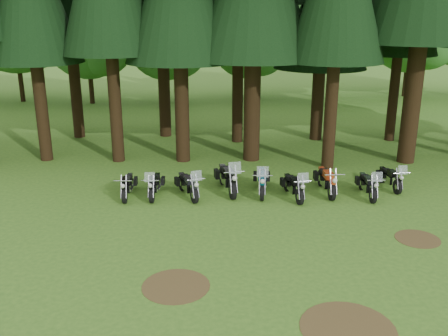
{
  "coord_description": "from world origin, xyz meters",
  "views": [
    {
      "loc": [
        -2.23,
        -13.55,
        6.93
      ],
      "look_at": [
        -1.44,
        5.0,
        1.0
      ],
      "focal_mm": 40.0,
      "sensor_mm": 36.0,
      "label": 1
    }
  ],
  "objects": [
    {
      "name": "motorcycle_5",
      "position": [
        1.2,
        4.26,
        0.44
      ],
      "size": [
        0.59,
        2.1,
        1.32
      ],
      "rotation": [
        0.0,
        0.0,
        0.16
      ],
      "color": "black",
      "rests_on": "ground"
    },
    {
      "name": "motorcycle_7",
      "position": [
        4.09,
        4.28,
        0.44
      ],
      "size": [
        0.39,
        2.08,
        1.31
      ],
      "rotation": [
        0.0,
        0.0,
        -0.03
      ],
      "color": "black",
      "rests_on": "ground"
    },
    {
      "name": "motorcycle_8",
      "position": [
        5.28,
        5.16,
        0.42
      ],
      "size": [
        0.46,
        1.99,
        1.25
      ],
      "rotation": [
        0.0,
        0.0,
        0.1
      ],
      "color": "black",
      "rests_on": "ground"
    },
    {
      "name": "motorcycle_0",
      "position": [
        -5.18,
        4.68,
        0.42
      ],
      "size": [
        0.29,
        2.01,
        0.82
      ],
      "rotation": [
        0.0,
        0.0,
        -0.02
      ],
      "color": "black",
      "rests_on": "ground"
    },
    {
      "name": "motorcycle_3",
      "position": [
        -1.3,
        5.04,
        0.53
      ],
      "size": [
        0.75,
        2.51,
        1.58
      ],
      "rotation": [
        0.0,
        0.0,
        0.18
      ],
      "color": "black",
      "rests_on": "ground"
    },
    {
      "name": "motorcycle_4",
      "position": [
        0.04,
        4.8,
        0.48
      ],
      "size": [
        0.54,
        2.3,
        1.44
      ],
      "rotation": [
        0.0,
        0.0,
        -0.1
      ],
      "color": "black",
      "rests_on": "ground"
    },
    {
      "name": "motorcycle_6",
      "position": [
        2.59,
        4.75,
        0.48
      ],
      "size": [
        0.33,
        2.3,
        0.94
      ],
      "rotation": [
        0.0,
        0.0,
        0.02
      ],
      "color": "black",
      "rests_on": "ground"
    },
    {
      "name": "motorcycle_1",
      "position": [
        -4.13,
        4.66,
        0.43
      ],
      "size": [
        0.44,
        2.04,
        1.28
      ],
      "rotation": [
        0.0,
        0.0,
        -0.07
      ],
      "color": "black",
      "rests_on": "ground"
    },
    {
      "name": "decid_6",
      "position": [
        14.85,
        27.01,
        5.2
      ],
      "size": [
        7.06,
        6.86,
        8.82
      ],
      "color": "black",
      "rests_on": "ground"
    },
    {
      "name": "decid_5",
      "position": [
        8.29,
        25.71,
        6.23
      ],
      "size": [
        8.45,
        8.21,
        10.56
      ],
      "color": "black",
      "rests_on": "ground"
    },
    {
      "name": "dirt_patch_2",
      "position": [
        1.0,
        -4.0,
        0.01
      ],
      "size": [
        2.2,
        2.2,
        0.01
      ],
      "primitive_type": "cylinder",
      "color": "#4C3D1E",
      "rests_on": "ground"
    },
    {
      "name": "decid_2",
      "position": [
        -10.43,
        24.78,
        4.95
      ],
      "size": [
        6.72,
        6.53,
        8.4
      ],
      "color": "black",
      "rests_on": "ground"
    },
    {
      "name": "ground",
      "position": [
        0.0,
        0.0,
        0.0
      ],
      "size": [
        120.0,
        120.0,
        0.0
      ],
      "primitive_type": "plane",
      "color": "#396A1F",
      "rests_on": "ground"
    },
    {
      "name": "decid_1",
      "position": [
        -15.99,
        25.76,
        5.83
      ],
      "size": [
        7.91,
        7.69,
        9.88
      ],
      "color": "black",
      "rests_on": "ground"
    },
    {
      "name": "decid_3",
      "position": [
        -4.71,
        25.13,
        4.51
      ],
      "size": [
        6.12,
        5.95,
        7.65
      ],
      "color": "black",
      "rests_on": "ground"
    },
    {
      "name": "dirt_patch_1",
      "position": [
        4.5,
        0.5,
        0.01
      ],
      "size": [
        1.4,
        1.4,
        0.01
      ],
      "primitive_type": "cylinder",
      "color": "#4C3D1E",
      "rests_on": "ground"
    },
    {
      "name": "dirt_patch_0",
      "position": [
        -3.0,
        -2.0,
        0.01
      ],
      "size": [
        1.8,
        1.8,
        0.01
      ],
      "primitive_type": "cylinder",
      "color": "#4C3D1E",
      "rests_on": "ground"
    },
    {
      "name": "motorcycle_2",
      "position": [
        -2.84,
        4.55,
        0.45
      ],
      "size": [
        0.98,
        2.1,
        1.35
      ],
      "rotation": [
        0.0,
        0.0,
        0.35
      ],
      "color": "black",
      "rests_on": "ground"
    },
    {
      "name": "decid_4",
      "position": [
        1.58,
        26.32,
        4.37
      ],
      "size": [
        5.93,
        5.76,
        7.41
      ],
      "color": "black",
      "rests_on": "ground"
    }
  ]
}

